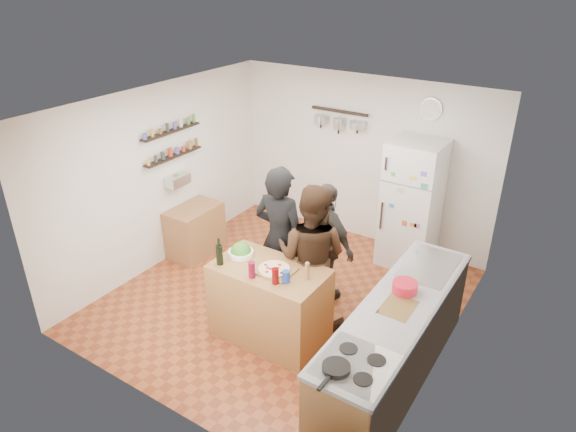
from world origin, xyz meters
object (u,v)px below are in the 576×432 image
Objects in this scene: prep_island at (270,303)px; counter_run at (395,344)px; pepper_mill at (307,272)px; fridge at (412,204)px; salad_bowl at (241,253)px; person_back at (326,244)px; person_left at (280,239)px; wine_bottle at (220,255)px; red_bowl at (405,287)px; wall_clock at (431,109)px; side_table at (195,230)px; person_center at (311,256)px; skillet at (336,368)px; salt_canister at (286,277)px.

prep_island is 1.45m from counter_run.
pepper_mill is 0.09× the size of fridge.
fridge is (1.11, 2.37, -0.04)m from salad_bowl.
pepper_mill is 2.39m from fridge.
person_back reaches higher than counter_run.
fridge is at bearing -119.23° from person_left.
salad_bowl is at bearing -115.16° from fridge.
person_left is (0.26, 0.80, -0.10)m from wine_bottle.
pepper_mill is at bearing -161.17° from red_bowl.
salad_bowl is at bearing 173.21° from prep_island.
wall_clock is at bearing 105.92° from counter_run.
wall_clock is at bearing -115.59° from person_left.
person_left is 7.31× the size of red_bowl.
person_back is (-0.31, 0.95, -0.21)m from pepper_mill.
pepper_mill is 2.95m from wall_clock.
prep_island is at bearing -25.74° from side_table.
person_left reaches higher than side_table.
prep_island reaches higher than counter_run.
person_center is (0.65, 0.46, -0.06)m from salad_bowl.
person_back reaches higher than prep_island.
person_center is 7.47× the size of skillet.
wine_bottle is 0.77× the size of wall_clock.
salad_bowl is (-0.42, 0.05, 0.48)m from prep_island.
prep_island is at bearing -105.99° from fridge.
counter_run is at bearing 4.82° from prep_island.
pepper_mill is at bearing 140.24° from person_left.
side_table is (-2.14, -0.04, -0.42)m from person_back.
person_back is 2.32m from skillet.
prep_island is 4.41× the size of salad_bowl.
person_center is (-0.22, 0.46, -0.11)m from pepper_mill.
person_center reaches higher than salad_bowl.
person_back is 0.60× the size of counter_run.
pepper_mill is 2.68m from side_table.
red_bowl is at bearing 164.22° from person_center.
skillet is 3.97m from wall_clock.
fridge reaches higher than wine_bottle.
salad_bowl is 0.18× the size of person_back.
wall_clock is (-0.75, 2.63, 1.70)m from counter_run.
fridge reaches higher than person_center.
counter_run is 0.58m from red_bowl.
salt_canister is 0.07× the size of person_center.
salad_bowl reaches higher than skillet.
wine_bottle is 0.91× the size of red_bowl.
person_center is at bearing 169.43° from person_left.
wine_bottle is 0.15× the size of person_back.
salt_canister reaches higher than salad_bowl.
prep_island is at bearing 57.17° from person_center.
wine_bottle is (-0.08, -0.27, 0.09)m from salad_bowl.
pepper_mill is at bearing -175.87° from counter_run.
wall_clock is (-0.65, 3.73, 1.21)m from skillet.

